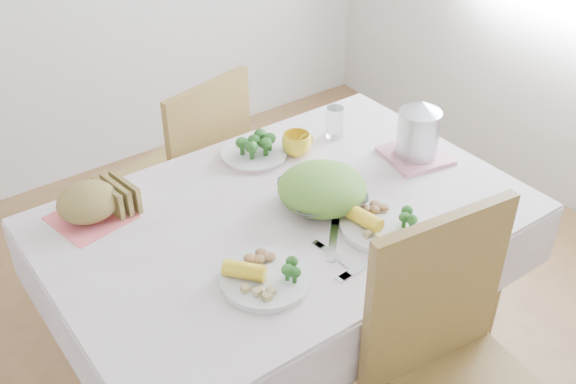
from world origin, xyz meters
TOP-DOWN VIEW (x-y plane):
  - floor at (0.00, 0.00)m, footprint 3.60×3.60m
  - dining_table at (0.00, 0.00)m, footprint 1.40×0.90m
  - tablecloth at (0.00, 0.00)m, footprint 1.50×1.00m
  - chair_far at (0.02, 0.78)m, footprint 0.52×0.52m
  - salad_bowl at (0.11, -0.04)m, footprint 0.33×0.33m
  - dinner_plate_left at (-0.24, -0.23)m, footprint 0.33×0.33m
  - dinner_plate_right at (0.18, -0.25)m, footprint 0.31×0.31m
  - broccoli_plate at (0.10, 0.34)m, footprint 0.26×0.26m
  - napkin at (-0.52, 0.34)m, footprint 0.26×0.26m
  - bread_loaf at (-0.52, 0.34)m, footprint 0.22×0.21m
  - yellow_mug at (0.24, 0.27)m, footprint 0.12×0.12m
  - glass_tumbler at (0.43, 0.28)m, footprint 0.08×0.08m
  - pink_tray at (0.57, -0.01)m, footprint 0.25×0.25m
  - electric_kettle at (0.57, -0.01)m, footprint 0.19×0.19m
  - fork_left at (-0.01, -0.27)m, footprint 0.04×0.18m
  - fork_right at (0.03, -0.20)m, footprint 0.16×0.17m
  - knife at (0.04, -0.34)m, footprint 0.21×0.04m

SIDE VIEW (x-z plane):
  - floor at x=0.00m, z-range 0.00..0.00m
  - dining_table at x=0.00m, z-range 0.00..0.75m
  - chair_far at x=0.02m, z-range -0.02..0.95m
  - tablecloth at x=0.00m, z-range 0.75..0.76m
  - napkin at x=-0.52m, z-range 0.76..0.77m
  - fork_left at x=-0.01m, z-range 0.76..0.77m
  - fork_right at x=0.03m, z-range 0.76..0.77m
  - knife at x=0.04m, z-range 0.76..0.77m
  - pink_tray at x=0.57m, z-range 0.76..0.78m
  - broccoli_plate at x=0.10m, z-range 0.76..0.78m
  - dinner_plate_left at x=-0.24m, z-range 0.76..0.78m
  - dinner_plate_right at x=0.18m, z-range 0.76..0.78m
  - salad_bowl at x=0.11m, z-range 0.76..0.83m
  - yellow_mug at x=0.24m, z-range 0.76..0.85m
  - bread_loaf at x=-0.52m, z-range 0.76..0.88m
  - glass_tumbler at x=0.43m, z-range 0.77..0.89m
  - electric_kettle at x=0.57m, z-range 0.78..0.99m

